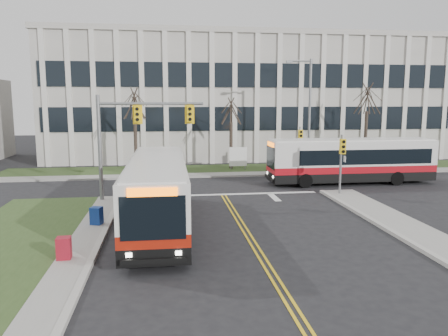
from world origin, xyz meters
TOP-DOWN VIEW (x-y plane):
  - ground at (0.00, 0.00)m, footprint 120.00×120.00m
  - sidewalk_west at (-7.00, -5.00)m, footprint 1.20×26.00m
  - sidewalk_cross at (5.00, 15.20)m, footprint 44.00×1.60m
  - building_lawn at (5.00, 18.00)m, footprint 44.00×5.00m
  - office_building at (5.00, 30.00)m, footprint 40.00×16.00m
  - mast_arm_signal at (-5.62, 7.16)m, footprint 6.11×0.38m
  - signal_pole_near at (7.20, 6.90)m, footprint 0.34×0.39m
  - signal_pole_far at (7.20, 15.40)m, footprint 0.34×0.39m
  - streetlight at (8.03, 16.20)m, footprint 2.15×0.25m
  - directory_sign at (2.50, 17.50)m, footprint 1.50×0.12m
  - tree_left at (-6.00, 18.00)m, footprint 1.80×1.80m
  - tree_mid at (2.00, 18.20)m, footprint 1.80×1.80m
  - tree_right at (14.00, 18.00)m, footprint 1.80×1.80m
  - bus_main at (-3.95, 1.59)m, footprint 2.61×11.72m
  - bus_cross at (9.52, 10.77)m, footprint 11.71×2.58m
  - newspaper_box_blue at (-6.80, 1.90)m, footprint 0.61×0.58m
  - newspaper_box_red at (-7.28, -2.61)m, footprint 0.52×0.47m

SIDE VIEW (x-z plane):
  - ground at x=0.00m, z-range 0.00..0.00m
  - building_lawn at x=5.00m, z-range 0.00..0.12m
  - sidewalk_west at x=-7.00m, z-range 0.00..0.14m
  - sidewalk_cross at x=5.00m, z-range 0.00..0.14m
  - newspaper_box_blue at x=-6.80m, z-range 0.00..0.95m
  - newspaper_box_red at x=-7.28m, z-range 0.00..0.95m
  - directory_sign at x=2.50m, z-range 0.17..2.17m
  - bus_cross at x=9.52m, z-range 0.00..3.12m
  - bus_main at x=-3.95m, z-range 0.00..3.12m
  - signal_pole_near at x=7.20m, z-range 0.60..4.40m
  - signal_pole_far at x=7.20m, z-range 0.60..4.40m
  - mast_arm_signal at x=-5.62m, z-range 1.16..7.36m
  - tree_mid at x=2.00m, z-range 1.47..8.29m
  - streetlight at x=8.03m, z-range 0.59..9.79m
  - tree_left at x=-6.00m, z-range 1.66..9.36m
  - tree_right at x=14.00m, z-range 1.78..10.03m
  - office_building at x=5.00m, z-range 0.00..12.00m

